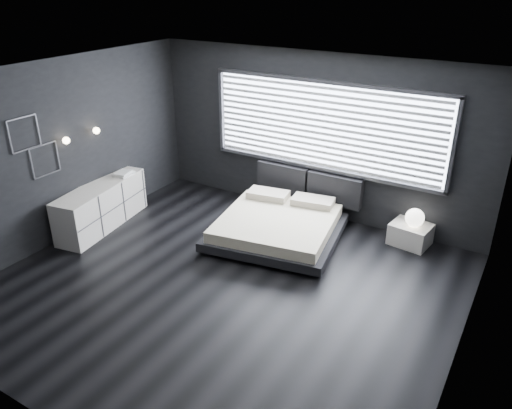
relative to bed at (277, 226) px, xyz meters
The scene contains 12 objects.
room 1.95m from the bed, 89.03° to the right, with size 6.04×6.00×2.80m.
window 1.80m from the bed, 78.71° to the left, with size 4.14×0.09×1.52m.
headboard 1.13m from the bed, 89.67° to the left, with size 1.96×0.16×0.52m.
sconce_near 3.51m from the bed, 152.12° to the right, with size 0.18×0.11×0.11m.
sconce_far 3.30m from the bed, 162.30° to the right, with size 0.18×0.11×0.11m.
wall_art_upper 3.97m from the bed, 144.39° to the right, with size 0.01×0.48×0.48m.
wall_art_lower 3.67m from the bed, 147.74° to the right, with size 0.01×0.48×0.48m.
bed is the anchor object (origin of this frame).
nightstand 2.10m from the bed, 26.31° to the left, with size 0.59×0.49×0.34m, color silver.
orb_lamp 2.13m from the bed, 24.84° to the left, with size 0.29×0.29×0.29m, color white.
dresser 2.97m from the bed, 158.02° to the right, with size 0.81×1.90×0.74m.
book_stack 2.83m from the bed, 168.17° to the right, with size 0.29×0.36×0.07m.
Camera 1 is at (3.32, -4.69, 3.94)m, focal length 35.00 mm.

